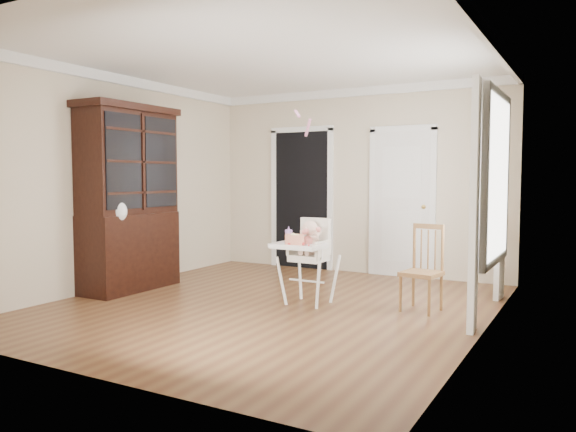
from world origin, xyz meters
The scene contains 16 objects.
floor centered at (0.00, 0.00, 0.00)m, with size 5.00×5.00×0.00m, color #58331E.
ceiling centered at (0.00, 0.00, 2.70)m, with size 5.00×5.00×0.00m, color white.
wall_back centered at (0.00, 2.50, 1.35)m, with size 4.50×4.50×0.00m, color beige.
wall_left centered at (-2.25, 0.00, 1.35)m, with size 5.00×5.00×0.00m, color beige.
wall_right centered at (2.25, 0.00, 1.35)m, with size 5.00×5.00×0.00m, color beige.
crown_molding centered at (0.00, 0.00, 2.64)m, with size 4.50×5.00×0.12m, color white, non-canonical shape.
doorway centered at (-0.90, 2.48, 1.11)m, with size 1.06×0.05×2.22m.
closet_door centered at (0.70, 2.48, 1.02)m, with size 0.96×0.09×2.13m.
window_right centered at (2.18, 0.80, 1.29)m, with size 0.13×1.84×2.30m.
high_chair centered at (0.33, 0.29, 0.60)m, with size 0.58×0.70×0.97m.
baby centered at (0.34, 0.31, 0.73)m, with size 0.27×0.20×0.40m.
cake centered at (0.30, 0.03, 0.74)m, with size 0.27×0.27×0.12m.
sippy_cup centered at (0.15, 0.17, 0.76)m, with size 0.08×0.08×0.20m.
china_cabinet centered at (-1.99, -0.08, 1.15)m, with size 0.61×1.36×2.29m.
dining_chair centered at (1.53, 0.59, 0.42)m, with size 0.42×0.42×0.91m.
streamer centered at (-0.14, 0.90, 2.18)m, with size 0.03×0.50×0.02m, color #FF93C6, non-canonical shape.
Camera 1 is at (3.13, -5.21, 1.41)m, focal length 35.00 mm.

